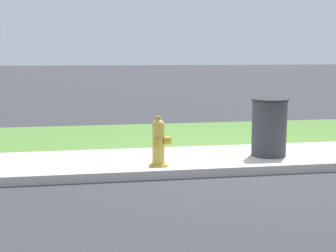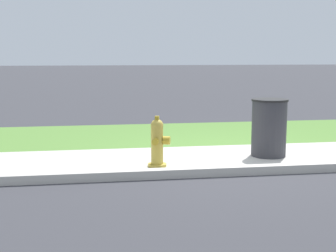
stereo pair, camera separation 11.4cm
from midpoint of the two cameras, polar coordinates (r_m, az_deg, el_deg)
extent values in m
plane|color=#38383D|center=(7.46, 8.53, -3.84)|extent=(120.00, 120.00, 0.00)
cube|color=#BCB7AD|center=(7.46, 8.54, -3.80)|extent=(18.00, 1.90, 0.01)
cube|color=#568438|center=(9.68, 4.40, -0.84)|extent=(18.00, 2.79, 0.01)
cube|color=#BCB7AD|center=(6.50, 11.26, -5.26)|extent=(18.00, 0.16, 0.12)
cylinder|color=gold|center=(6.78, -0.85, -4.81)|extent=(0.27, 0.27, 0.05)
cylinder|color=gold|center=(6.71, -0.85, -2.29)|extent=(0.17, 0.17, 0.56)
sphere|color=gold|center=(6.66, -0.86, 0.06)|extent=(0.18, 0.18, 0.18)
cube|color=#B29323|center=(6.65, -0.86, 0.98)|extent=(0.07, 0.07, 0.06)
cylinder|color=#B29323|center=(6.83, -0.68, -1.53)|extent=(0.11, 0.11, 0.09)
cylinder|color=#B29323|center=(6.57, -1.04, -1.94)|extent=(0.11, 0.11, 0.09)
cylinder|color=#B29323|center=(6.68, 0.31, -1.76)|extent=(0.13, 0.14, 0.12)
cylinder|color=#333338|center=(7.58, 12.63, -0.34)|extent=(0.54, 0.54, 0.89)
cylinder|color=black|center=(7.52, 12.74, 3.11)|extent=(0.57, 0.57, 0.03)
camera|label=1|loc=(0.06, -89.59, 0.06)|focal=50.00mm
camera|label=2|loc=(0.06, 90.41, -0.06)|focal=50.00mm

